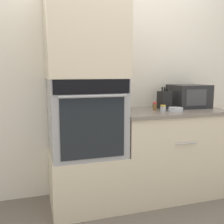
{
  "coord_description": "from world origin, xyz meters",
  "views": [
    {
      "loc": [
        -0.81,
        -2.06,
        1.27
      ],
      "look_at": [
        -0.11,
        0.21,
        0.91
      ],
      "focal_mm": 42.0,
      "sensor_mm": 36.0,
      "label": 1
    }
  ],
  "objects": [
    {
      "name": "oven_cabinet_upper",
      "position": [
        -0.34,
        0.3,
        1.61
      ],
      "size": [
        0.68,
        0.6,
        0.79
      ],
      "color": "beige",
      "rests_on": "wall_oven"
    },
    {
      "name": "bowl",
      "position": [
        0.53,
        0.18,
        0.91
      ],
      "size": [
        0.14,
        0.14,
        0.04
      ],
      "color": "silver",
      "rests_on": "counter_unit"
    },
    {
      "name": "wall_oven",
      "position": [
        -0.34,
        0.3,
        0.87
      ],
      "size": [
        0.66,
        0.64,
        0.7
      ],
      "color": "#9EA0A5",
      "rests_on": "oven_cabinet_base"
    },
    {
      "name": "oven_cabinet_base",
      "position": [
        -0.34,
        0.3,
        0.26
      ],
      "size": [
        0.68,
        0.6,
        0.52
      ],
      "color": "beige",
      "rests_on": "ground_plane"
    },
    {
      "name": "ground_plane",
      "position": [
        0.0,
        0.0,
        0.0
      ],
      "size": [
        12.0,
        12.0,
        0.0
      ],
      "primitive_type": "plane",
      "color": "#6B6056"
    },
    {
      "name": "wall_back",
      "position": [
        0.0,
        0.63,
        1.25
      ],
      "size": [
        8.0,
        0.05,
        2.5
      ],
      "color": "silver",
      "rests_on": "ground_plane"
    },
    {
      "name": "knife_block",
      "position": [
        0.51,
        0.38,
        0.98
      ],
      "size": [
        0.11,
        0.14,
        0.23
      ],
      "color": "black",
      "rests_on": "counter_unit"
    },
    {
      "name": "microwave",
      "position": [
        0.82,
        0.4,
        1.02
      ],
      "size": [
        0.38,
        0.34,
        0.24
      ],
      "color": "#232326",
      "rests_on": "counter_unit"
    },
    {
      "name": "condiment_jar_near",
      "position": [
        0.36,
        0.3,
        0.93
      ],
      "size": [
        0.04,
        0.04,
        0.08
      ],
      "color": "brown",
      "rests_on": "counter_unit"
    },
    {
      "name": "condiment_jar_mid",
      "position": [
        0.41,
        0.22,
        0.92
      ],
      "size": [
        0.06,
        0.06,
        0.06
      ],
      "color": "silver",
      "rests_on": "counter_unit"
    },
    {
      "name": "counter_unit",
      "position": [
        0.54,
        0.3,
        0.45
      ],
      "size": [
        1.1,
        0.63,
        0.89
      ],
      "color": "beige",
      "rests_on": "ground_plane"
    }
  ]
}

